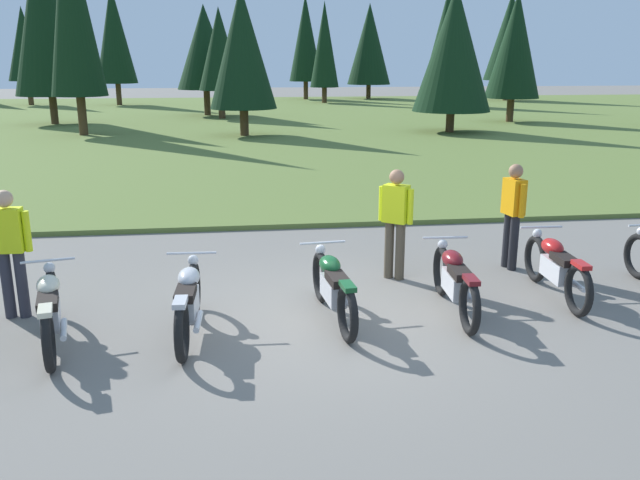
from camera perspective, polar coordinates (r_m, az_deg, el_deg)
ground_plane at (r=8.54m, az=0.52°, el=-6.90°), size 140.00×140.00×0.00m
grass_moorland at (r=34.72m, az=-5.60°, el=10.03°), size 80.00×44.00×0.10m
forest_treeline at (r=41.36m, az=-1.16°, el=17.04°), size 43.23×28.45×9.18m
motorcycle_cream at (r=8.28m, az=-22.19°, el=-5.57°), size 0.73×2.07×0.88m
motorcycle_silver at (r=8.09m, az=-11.24°, el=-5.17°), size 0.62×2.10×0.88m
motorcycle_british_green at (r=8.42m, az=1.13°, el=-4.05°), size 0.62×2.10×0.88m
motorcycle_maroon at (r=8.82m, az=11.52°, el=-3.44°), size 0.62×2.10×0.88m
motorcycle_red at (r=9.77m, az=19.62°, el=-2.19°), size 0.62×2.10×0.88m
rider_checking_bike at (r=9.91m, az=6.51°, el=1.92°), size 0.45×0.39×1.67m
rider_near_row_end at (r=10.77m, az=16.25°, el=2.49°), size 0.28×0.54×1.67m
rider_with_back_turned at (r=9.20m, az=-25.12°, el=-0.51°), size 0.55×0.23×1.67m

